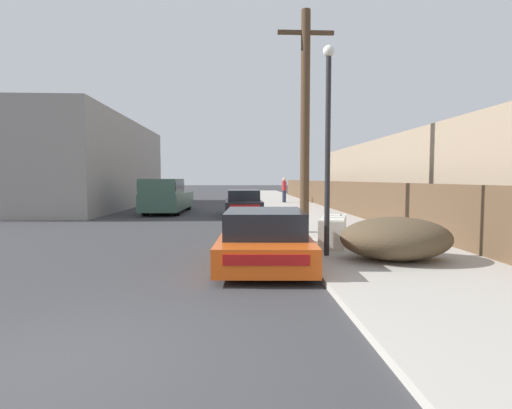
# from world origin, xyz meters

# --- Properties ---
(ground_plane) EXTENTS (220.00, 220.00, 0.00)m
(ground_plane) POSITION_xyz_m (0.00, 0.00, 0.00)
(ground_plane) COLOR #38383A
(sidewalk_curb) EXTENTS (4.20, 63.00, 0.12)m
(sidewalk_curb) POSITION_xyz_m (5.30, 23.50, 0.06)
(sidewalk_curb) COLOR #ADA89E
(sidewalk_curb) RESTS_ON ground
(discarded_fridge) EXTENTS (1.10, 1.82, 0.77)m
(discarded_fridge) POSITION_xyz_m (4.21, 6.42, 0.49)
(discarded_fridge) COLOR silver
(discarded_fridge) RESTS_ON sidewalk_curb
(parked_sports_car_red) EXTENTS (2.13, 4.61, 1.19)m
(parked_sports_car_red) POSITION_xyz_m (2.29, 4.90, 0.54)
(parked_sports_car_red) COLOR #E05114
(parked_sports_car_red) RESTS_ON ground
(car_parked_mid) EXTENTS (1.81, 4.26, 1.31)m
(car_parked_mid) POSITION_xyz_m (1.99, 16.08, 0.62)
(car_parked_mid) COLOR black
(car_parked_mid) RESTS_ON ground
(pickup_truck) EXTENTS (2.10, 5.88, 1.86)m
(pickup_truck) POSITION_xyz_m (-2.13, 17.75, 0.93)
(pickup_truck) COLOR #385647
(pickup_truck) RESTS_ON ground
(utility_pole) EXTENTS (1.80, 0.30, 7.09)m
(utility_pole) POSITION_xyz_m (3.88, 9.01, 3.78)
(utility_pole) COLOR #4C3826
(utility_pole) RESTS_ON sidewalk_curb
(street_lamp) EXTENTS (0.26, 0.26, 4.70)m
(street_lamp) POSITION_xyz_m (3.73, 5.05, 2.85)
(street_lamp) COLOR #232326
(street_lamp) RESTS_ON sidewalk_curb
(brush_pile) EXTENTS (2.40, 1.80, 0.93)m
(brush_pile) POSITION_xyz_m (5.11, 4.50, 0.58)
(brush_pile) COLOR brown
(brush_pile) RESTS_ON sidewalk_curb
(wooden_fence) EXTENTS (0.08, 39.22, 1.61)m
(wooden_fence) POSITION_xyz_m (7.25, 19.90, 0.92)
(wooden_fence) COLOR brown
(wooden_fence) RESTS_ON sidewalk_curb
(building_left_block) EXTENTS (7.00, 17.26, 5.61)m
(building_left_block) POSITION_xyz_m (-8.51, 22.82, 2.80)
(building_left_block) COLOR gray
(building_left_block) RESTS_ON ground
(building_right_house) EXTENTS (6.00, 20.80, 3.64)m
(building_right_house) POSITION_xyz_m (10.96, 14.17, 1.82)
(building_right_house) COLOR gray
(building_right_house) RESTS_ON ground
(pedestrian) EXTENTS (0.34, 0.34, 1.82)m
(pedestrian) POSITION_xyz_m (5.14, 25.39, 1.07)
(pedestrian) COLOR #282D42
(pedestrian) RESTS_ON sidewalk_curb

